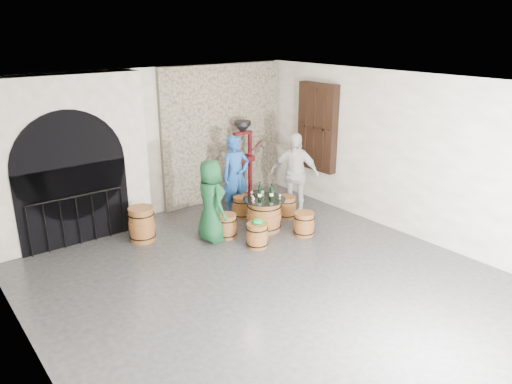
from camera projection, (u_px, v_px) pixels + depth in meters
ground at (269, 284)px, 7.94m from camera, size 8.00×8.00×0.00m
wall_back at (152, 144)px, 10.40m from camera, size 8.00×0.00×8.00m
wall_left at (27, 255)px, 5.39m from camera, size 0.00×8.00×8.00m
wall_right at (408, 156)px, 9.45m from camera, size 0.00×8.00×8.00m
ceiling at (271, 86)px, 6.90m from camera, size 8.00×8.00×0.00m
stone_facing_panel at (223, 134)px, 11.40m from camera, size 3.20×0.12×3.18m
arched_opening at (66, 162)px, 9.11m from camera, size 3.10×0.60×3.19m
shuttered_window at (317, 127)px, 11.11m from camera, size 0.23×1.10×2.00m
barrel_table at (264, 214)px, 9.96m from camera, size 0.87×0.87×0.68m
barrel_stool_left at (226, 226)px, 9.63m from camera, size 0.43×0.43×0.48m
barrel_stool_far at (242, 207)px, 10.65m from camera, size 0.43×0.43×0.48m
barrel_stool_right at (286, 207)px, 10.63m from camera, size 0.43×0.43×0.48m
barrel_stool_near_right at (304, 224)px, 9.73m from camera, size 0.43×0.43×0.48m
barrel_stool_near_left at (257, 235)px, 9.20m from camera, size 0.43×0.43×0.48m
green_cap at (257, 222)px, 9.11m from camera, size 0.24×0.19×0.11m
person_green at (211, 201)px, 9.31m from camera, size 0.56×0.82×1.63m
person_blue at (236, 176)px, 10.63m from camera, size 0.70×0.52×1.78m
person_white at (294, 174)px, 10.64m from camera, size 0.99×1.14×1.84m
wine_bottle_left at (260, 194)px, 9.75m from camera, size 0.08×0.08×0.32m
wine_bottle_center at (271, 193)px, 9.79m from camera, size 0.08×0.08×0.32m
wine_bottle_right at (260, 191)px, 9.92m from camera, size 0.08×0.08×0.32m
tasting_glass_a at (254, 200)px, 9.62m from camera, size 0.05×0.05×0.10m
tasting_glass_b at (272, 192)px, 10.07m from camera, size 0.05×0.05×0.10m
tasting_glass_c at (252, 194)px, 10.00m from camera, size 0.05×0.05×0.10m
tasting_glass_d at (263, 193)px, 10.02m from camera, size 0.05×0.05×0.10m
tasting_glass_e at (280, 197)px, 9.82m from camera, size 0.05×0.05×0.10m
tasting_glass_f at (253, 199)px, 9.71m from camera, size 0.05×0.05×0.10m
side_barrel at (142, 224)px, 9.44m from camera, size 0.52×0.52×0.69m
corking_press at (243, 155)px, 11.36m from camera, size 0.80×0.45×1.94m
control_box at (233, 143)px, 11.57m from camera, size 0.18×0.10×0.22m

